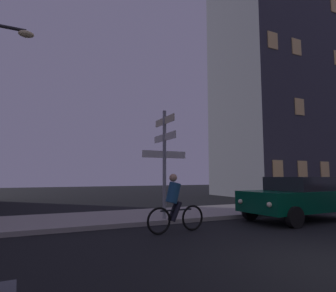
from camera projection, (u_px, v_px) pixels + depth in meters
The scene contains 5 objects.
sidewalk_kerb at pixel (170, 215), 10.97m from camera, with size 40.00×3.29×0.14m, color #9E9991.
signpost at pixel (164, 153), 9.69m from camera, with size 1.61×1.69×3.65m.
car_far_oncoming at pixel (298, 197), 10.03m from camera, with size 4.19×2.19×1.51m.
cyclist at pixel (175, 205), 7.87m from camera, with size 1.82×0.36×1.61m.
building_right_block at pixel (275, 71), 24.02m from camera, with size 9.32×6.43×20.80m.
Camera 1 is at (-4.87, -3.27, 1.55)m, focal length 30.45 mm.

